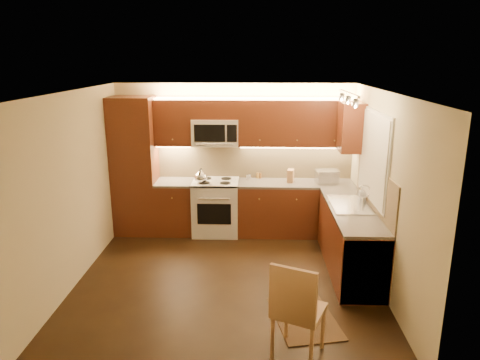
{
  "coord_description": "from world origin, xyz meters",
  "views": [
    {
      "loc": [
        0.37,
        -5.43,
        2.9
      ],
      "look_at": [
        0.15,
        0.55,
        1.25
      ],
      "focal_mm": 33.25,
      "sensor_mm": 36.0,
      "label": 1
    }
  ],
  "objects_px": {
    "stove": "(216,207)",
    "dining_chair": "(299,308)",
    "toaster_oven": "(327,176)",
    "microwave": "(216,132)",
    "knife_block": "(291,176)",
    "soap_bottle": "(362,193)",
    "kettle": "(201,176)",
    "sink": "(350,200)"
  },
  "relations": [
    {
      "from": "stove",
      "to": "sink",
      "type": "distance_m",
      "value": 2.35
    },
    {
      "from": "soap_bottle",
      "to": "stove",
      "type": "bearing_deg",
      "value": 158.26
    },
    {
      "from": "stove",
      "to": "dining_chair",
      "type": "bearing_deg",
      "value": -70.89
    },
    {
      "from": "microwave",
      "to": "toaster_oven",
      "type": "distance_m",
      "value": 1.98
    },
    {
      "from": "stove",
      "to": "knife_block",
      "type": "bearing_deg",
      "value": 2.08
    },
    {
      "from": "toaster_oven",
      "to": "dining_chair",
      "type": "xyz_separation_m",
      "value": [
        -0.73,
        -3.24,
        -0.48
      ]
    },
    {
      "from": "dining_chair",
      "to": "soap_bottle",
      "type": "bearing_deg",
      "value": 88.53
    },
    {
      "from": "toaster_oven",
      "to": "dining_chair",
      "type": "distance_m",
      "value": 3.35
    },
    {
      "from": "knife_block",
      "to": "dining_chair",
      "type": "height_order",
      "value": "knife_block"
    },
    {
      "from": "stove",
      "to": "sink",
      "type": "xyz_separation_m",
      "value": [
        2.0,
        -1.12,
        0.52
      ]
    },
    {
      "from": "microwave",
      "to": "knife_block",
      "type": "xyz_separation_m",
      "value": [
        1.25,
        -0.09,
        -0.71
      ]
    },
    {
      "from": "sink",
      "to": "dining_chair",
      "type": "relative_size",
      "value": 0.82
    },
    {
      "from": "sink",
      "to": "soap_bottle",
      "type": "xyz_separation_m",
      "value": [
        0.22,
        0.24,
        0.03
      ]
    },
    {
      "from": "microwave",
      "to": "knife_block",
      "type": "height_order",
      "value": "microwave"
    },
    {
      "from": "stove",
      "to": "microwave",
      "type": "xyz_separation_m",
      "value": [
        0.0,
        0.14,
        1.26
      ]
    },
    {
      "from": "stove",
      "to": "knife_block",
      "type": "relative_size",
      "value": 4.29
    },
    {
      "from": "kettle",
      "to": "dining_chair",
      "type": "distance_m",
      "value": 3.39
    },
    {
      "from": "knife_block",
      "to": "dining_chair",
      "type": "xyz_separation_m",
      "value": [
        -0.14,
        -3.25,
        -0.49
      ]
    },
    {
      "from": "soap_bottle",
      "to": "knife_block",
      "type": "bearing_deg",
      "value": 136.33
    },
    {
      "from": "kettle",
      "to": "dining_chair",
      "type": "height_order",
      "value": "kettle"
    },
    {
      "from": "soap_bottle",
      "to": "dining_chair",
      "type": "bearing_deg",
      "value": -115.61
    },
    {
      "from": "stove",
      "to": "toaster_oven",
      "type": "relative_size",
      "value": 2.59
    },
    {
      "from": "microwave",
      "to": "sink",
      "type": "distance_m",
      "value": 2.48
    },
    {
      "from": "stove",
      "to": "kettle",
      "type": "xyz_separation_m",
      "value": [
        -0.23,
        -0.13,
        0.58
      ]
    },
    {
      "from": "soap_bottle",
      "to": "dining_chair",
      "type": "relative_size",
      "value": 0.19
    },
    {
      "from": "stove",
      "to": "toaster_oven",
      "type": "bearing_deg",
      "value": 0.94
    },
    {
      "from": "soap_bottle",
      "to": "dining_chair",
      "type": "xyz_separation_m",
      "value": [
        -1.11,
        -2.32,
        -0.48
      ]
    },
    {
      "from": "soap_bottle",
      "to": "kettle",
      "type": "bearing_deg",
      "value": 162.88
    },
    {
      "from": "soap_bottle",
      "to": "sink",
      "type": "bearing_deg",
      "value": -132.62
    },
    {
      "from": "sink",
      "to": "soap_bottle",
      "type": "height_order",
      "value": "soap_bottle"
    },
    {
      "from": "stove",
      "to": "dining_chair",
      "type": "xyz_separation_m",
      "value": [
        1.11,
        -3.21,
        0.06
      ]
    },
    {
      "from": "toaster_oven",
      "to": "stove",
      "type": "bearing_deg",
      "value": 175.08
    },
    {
      "from": "kettle",
      "to": "microwave",
      "type": "bearing_deg",
      "value": 57.06
    },
    {
      "from": "microwave",
      "to": "kettle",
      "type": "distance_m",
      "value": 0.76
    },
    {
      "from": "microwave",
      "to": "sink",
      "type": "bearing_deg",
      "value": -32.21
    },
    {
      "from": "toaster_oven",
      "to": "soap_bottle",
      "type": "xyz_separation_m",
      "value": [
        0.38,
        -0.91,
        -0.01
      ]
    },
    {
      "from": "knife_block",
      "to": "microwave",
      "type": "bearing_deg",
      "value": -171.72
    },
    {
      "from": "stove",
      "to": "sink",
      "type": "relative_size",
      "value": 1.07
    },
    {
      "from": "knife_block",
      "to": "dining_chair",
      "type": "bearing_deg",
      "value": -80.0
    },
    {
      "from": "toaster_oven",
      "to": "soap_bottle",
      "type": "relative_size",
      "value": 1.76
    },
    {
      "from": "dining_chair",
      "to": "stove",
      "type": "bearing_deg",
      "value": 133.19
    },
    {
      "from": "knife_block",
      "to": "soap_bottle",
      "type": "distance_m",
      "value": 1.35
    }
  ]
}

